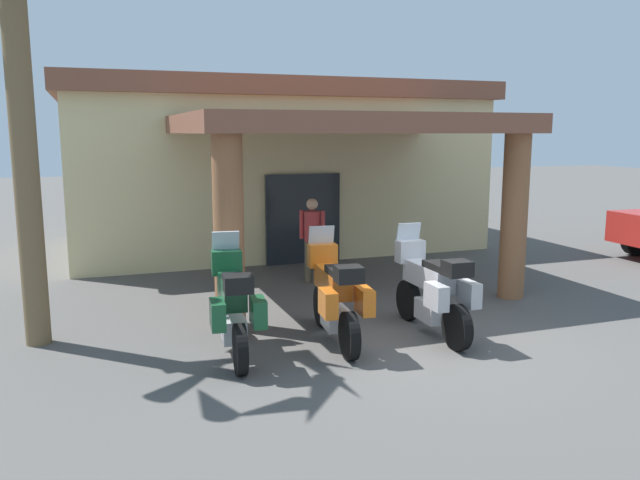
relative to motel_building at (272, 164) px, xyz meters
name	(u,v)px	position (x,y,z in m)	size (l,w,h in m)	color
ground_plane	(428,340)	(0.02, -8.65, -2.21)	(80.00, 80.00, 0.00)	#514F4C
motel_building	(272,164)	(0.00, 0.00, 0.00)	(10.76, 10.71, 4.31)	beige
motorcycle_green	(233,306)	(-2.83, -8.30, -1.51)	(0.74, 2.21, 1.61)	black
motorcycle_orange	(335,296)	(-1.31, -8.26, -1.51)	(0.74, 2.21, 1.61)	black
motorcycle_silver	(432,290)	(0.20, -8.42, -1.51)	(0.71, 2.21, 1.61)	black
pedestrian	(312,234)	(-0.41, -4.59, -1.20)	(0.47, 0.32, 1.73)	brown
palm_tree_roadside	(12,0)	(-5.43, -6.90, 2.58)	(2.59, 2.59, 6.41)	brown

